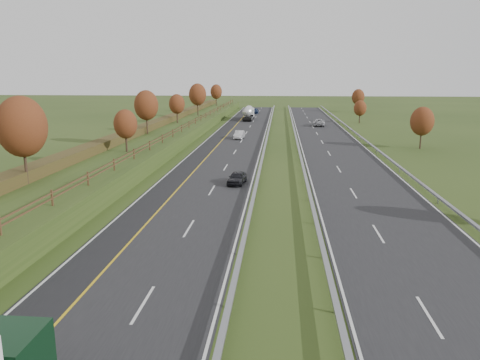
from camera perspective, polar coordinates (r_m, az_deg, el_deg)
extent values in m
plane|color=#2D4017|center=(66.09, 4.87, 2.75)|extent=(400.00, 400.00, 0.00)
cube|color=black|center=(71.47, -1.56, 3.56)|extent=(10.50, 200.00, 0.04)
cube|color=black|center=(71.53, 11.72, 3.31)|extent=(10.50, 200.00, 0.04)
cube|color=black|center=(71.98, -4.53, 3.59)|extent=(3.00, 200.00, 0.04)
cube|color=silver|center=(72.20, -5.55, 3.62)|extent=(0.15, 200.00, 0.01)
cube|color=gold|center=(71.75, -3.35, 3.60)|extent=(0.15, 200.00, 0.01)
cube|color=silver|center=(71.08, 2.50, 3.53)|extent=(0.15, 200.00, 0.01)
cube|color=silver|center=(71.10, 7.67, 3.43)|extent=(0.15, 200.00, 0.01)
cube|color=silver|center=(72.30, 15.70, 3.22)|extent=(0.15, 200.00, 0.01)
cube|color=silver|center=(24.86, -11.73, -14.59)|extent=(0.15, 4.00, 0.01)
cube|color=silver|center=(25.02, 22.03, -15.12)|extent=(0.15, 4.00, 0.01)
cube|color=silver|center=(35.62, -6.26, -5.86)|extent=(0.15, 4.00, 0.01)
cube|color=silver|center=(35.73, 16.50, -6.27)|extent=(0.15, 4.00, 0.01)
cube|color=silver|center=(46.99, -3.46, -1.24)|extent=(0.15, 4.00, 0.01)
cube|color=silver|center=(47.07, 13.66, -1.56)|extent=(0.15, 4.00, 0.01)
cube|color=silver|center=(58.60, -1.77, 1.57)|extent=(0.15, 4.00, 0.01)
cube|color=silver|center=(58.67, 11.95, 1.31)|extent=(0.15, 4.00, 0.01)
cube|color=silver|center=(70.35, -0.63, 3.44)|extent=(0.15, 4.00, 0.01)
cube|color=silver|center=(70.41, 10.80, 3.23)|extent=(0.15, 4.00, 0.01)
cube|color=silver|center=(82.17, 0.18, 4.78)|extent=(0.15, 4.00, 0.01)
cube|color=silver|center=(82.22, 9.98, 4.59)|extent=(0.15, 4.00, 0.01)
cube|color=silver|center=(94.04, 0.78, 5.78)|extent=(0.15, 4.00, 0.01)
cube|color=silver|center=(94.08, 9.36, 5.62)|extent=(0.15, 4.00, 0.01)
cube|color=silver|center=(105.93, 1.26, 6.55)|extent=(0.15, 4.00, 0.01)
cube|color=silver|center=(105.97, 8.88, 6.41)|extent=(0.15, 4.00, 0.01)
cube|color=silver|center=(117.85, 1.63, 7.17)|extent=(0.15, 4.00, 0.01)
cube|color=silver|center=(117.88, 8.50, 7.04)|extent=(0.15, 4.00, 0.01)
cube|color=silver|center=(129.78, 1.94, 7.68)|extent=(0.15, 4.00, 0.01)
cube|color=silver|center=(129.81, 8.18, 7.56)|extent=(0.15, 4.00, 0.01)
cube|color=silver|center=(141.72, 2.20, 8.10)|extent=(0.15, 4.00, 0.01)
cube|color=silver|center=(141.75, 7.92, 7.99)|extent=(0.15, 4.00, 0.01)
cube|color=silver|center=(153.68, 2.42, 8.45)|extent=(0.15, 4.00, 0.01)
cube|color=silver|center=(153.70, 7.70, 8.35)|extent=(0.15, 4.00, 0.01)
cube|color=silver|center=(165.64, 2.61, 8.75)|extent=(0.15, 4.00, 0.01)
cube|color=silver|center=(165.66, 7.51, 8.66)|extent=(0.15, 4.00, 0.01)
cube|color=#2D4017|center=(73.91, -11.66, 4.38)|extent=(12.00, 200.00, 2.00)
cube|color=#3B3A18|center=(74.30, -13.20, 5.55)|extent=(2.20, 180.00, 1.10)
cube|color=#422B19|center=(72.56, -8.28, 5.59)|extent=(0.08, 184.00, 0.10)
cube|color=#422B19|center=(72.51, -8.29, 5.90)|extent=(0.08, 184.00, 0.10)
cube|color=#422B19|center=(31.28, -27.24, -4.98)|extent=(0.12, 0.12, 1.20)
cube|color=#422B19|center=(36.70, -21.94, -2.02)|extent=(0.12, 0.12, 1.20)
cube|color=#422B19|center=(42.43, -18.05, 0.17)|extent=(0.12, 0.12, 1.20)
cube|color=#422B19|center=(48.35, -15.10, 1.83)|extent=(0.12, 0.12, 1.20)
cube|color=#422B19|center=(54.41, -12.80, 3.12)|extent=(0.12, 0.12, 1.20)
cube|color=#422B19|center=(60.56, -10.95, 4.15)|extent=(0.12, 0.12, 1.20)
cube|color=#422B19|center=(66.77, -9.45, 4.99)|extent=(0.12, 0.12, 1.20)
cube|color=#422B19|center=(73.03, -8.20, 5.68)|extent=(0.12, 0.12, 1.20)
cube|color=#422B19|center=(79.34, -7.14, 6.26)|extent=(0.12, 0.12, 1.20)
cube|color=#422B19|center=(85.67, -6.24, 6.75)|extent=(0.12, 0.12, 1.20)
cube|color=#422B19|center=(92.02, -5.46, 7.17)|extent=(0.12, 0.12, 1.20)
cube|color=#422B19|center=(98.40, -4.78, 7.54)|extent=(0.12, 0.12, 1.20)
cube|color=#422B19|center=(104.79, -4.19, 7.86)|extent=(0.12, 0.12, 1.20)
cube|color=#422B19|center=(111.19, -3.66, 8.14)|extent=(0.12, 0.12, 1.20)
cube|color=#422B19|center=(117.60, -3.18, 8.39)|extent=(0.12, 0.12, 1.20)
cube|color=#422B19|center=(124.02, -2.76, 8.62)|extent=(0.12, 0.12, 1.20)
cube|color=#422B19|center=(130.45, -2.38, 8.82)|extent=(0.12, 0.12, 1.20)
cube|color=#422B19|center=(136.89, -2.03, 9.01)|extent=(0.12, 0.12, 1.20)
cube|color=#422B19|center=(143.33, -1.72, 9.17)|extent=(0.12, 0.12, 1.20)
cube|color=#422B19|center=(149.78, -1.43, 9.32)|extent=(0.12, 0.12, 1.20)
cube|color=#422B19|center=(156.23, -1.16, 9.46)|extent=(0.12, 0.12, 1.20)
cube|color=#422B19|center=(162.69, -0.92, 9.59)|extent=(0.12, 0.12, 1.20)
cube|color=gray|center=(70.96, 3.03, 3.97)|extent=(0.32, 200.00, 0.18)
cube|color=gray|center=(23.94, -1.13, -14.82)|extent=(0.10, 0.14, 0.56)
cube|color=gray|center=(30.29, 0.27, -8.72)|extent=(0.10, 0.14, 0.56)
cube|color=gray|center=(36.88, 1.16, -4.76)|extent=(0.10, 0.14, 0.56)
cube|color=gray|center=(43.60, 1.77, -2.01)|extent=(0.10, 0.14, 0.56)
cube|color=gray|center=(50.39, 2.21, 0.00)|extent=(0.10, 0.14, 0.56)
cube|color=gray|center=(57.24, 2.55, 1.53)|extent=(0.10, 0.14, 0.56)
cube|color=gray|center=(64.11, 2.81, 2.73)|extent=(0.10, 0.14, 0.56)
cube|color=gray|center=(71.02, 3.03, 3.70)|extent=(0.10, 0.14, 0.56)
cube|color=gray|center=(77.93, 3.20, 4.50)|extent=(0.10, 0.14, 0.56)
cube|color=gray|center=(84.87, 3.35, 5.17)|extent=(0.10, 0.14, 0.56)
cube|color=gray|center=(91.81, 3.48, 5.73)|extent=(0.10, 0.14, 0.56)
cube|color=gray|center=(98.76, 3.59, 6.22)|extent=(0.10, 0.14, 0.56)
cube|color=gray|center=(105.72, 3.68, 6.64)|extent=(0.10, 0.14, 0.56)
cube|color=gray|center=(112.68, 3.76, 7.02)|extent=(0.10, 0.14, 0.56)
cube|color=gray|center=(119.65, 3.84, 7.34)|extent=(0.10, 0.14, 0.56)
cube|color=gray|center=(126.62, 3.90, 7.63)|extent=(0.10, 0.14, 0.56)
cube|color=gray|center=(133.59, 3.96, 7.90)|extent=(0.10, 0.14, 0.56)
cube|color=gray|center=(140.57, 4.01, 8.13)|extent=(0.10, 0.14, 0.56)
cube|color=gray|center=(147.55, 4.06, 8.34)|extent=(0.10, 0.14, 0.56)
cube|color=gray|center=(154.53, 4.11, 8.54)|extent=(0.10, 0.14, 0.56)
cube|color=gray|center=(161.51, 4.15, 8.71)|extent=(0.10, 0.14, 0.56)
cube|color=gray|center=(168.49, 4.18, 8.88)|extent=(0.10, 0.14, 0.56)
cube|color=gray|center=(70.98, 7.16, 3.89)|extent=(0.32, 200.00, 0.18)
cube|color=gray|center=(24.00, 11.51, -15.01)|extent=(0.10, 0.14, 0.56)
cube|color=gray|center=(30.34, 10.04, -8.89)|extent=(0.10, 0.14, 0.56)
cube|color=gray|center=(36.92, 9.11, -4.91)|extent=(0.10, 0.14, 0.56)
cube|color=gray|center=(43.63, 8.47, -2.14)|extent=(0.10, 0.14, 0.56)
cube|color=gray|center=(50.42, 8.01, -0.11)|extent=(0.10, 0.14, 0.56)
cube|color=gray|center=(57.26, 7.65, 1.43)|extent=(0.10, 0.14, 0.56)
cube|color=gray|center=(64.14, 7.37, 2.65)|extent=(0.10, 0.14, 0.56)
cube|color=gray|center=(71.04, 7.15, 3.62)|extent=(0.10, 0.14, 0.56)
cube|color=gray|center=(77.95, 6.96, 4.43)|extent=(0.10, 0.14, 0.56)
cube|color=gray|center=(84.88, 6.81, 5.10)|extent=(0.10, 0.14, 0.56)
cube|color=gray|center=(91.83, 6.68, 5.67)|extent=(0.10, 0.14, 0.56)
cube|color=gray|center=(98.77, 6.56, 6.16)|extent=(0.10, 0.14, 0.56)
cube|color=gray|center=(105.73, 6.46, 6.59)|extent=(0.10, 0.14, 0.56)
cube|color=gray|center=(112.69, 6.38, 6.97)|extent=(0.10, 0.14, 0.56)
cube|color=gray|center=(119.66, 6.30, 7.30)|extent=(0.10, 0.14, 0.56)
cube|color=gray|center=(126.63, 6.23, 7.59)|extent=(0.10, 0.14, 0.56)
cube|color=gray|center=(133.60, 6.17, 7.85)|extent=(0.10, 0.14, 0.56)
cube|color=gray|center=(140.58, 6.11, 8.09)|extent=(0.10, 0.14, 0.56)
cube|color=gray|center=(147.56, 6.06, 8.30)|extent=(0.10, 0.14, 0.56)
cube|color=gray|center=(154.54, 6.02, 8.50)|extent=(0.10, 0.14, 0.56)
cube|color=gray|center=(161.52, 5.98, 8.68)|extent=(0.10, 0.14, 0.56)
cube|color=gray|center=(168.50, 5.94, 8.84)|extent=(0.10, 0.14, 0.56)
cube|color=gray|center=(72.36, 16.31, 3.65)|extent=(0.32, 200.00, 0.18)
cube|color=gray|center=(45.84, 22.98, -2.31)|extent=(0.10, 0.14, 0.56)
cube|color=gray|center=(58.96, 18.89, 1.18)|extent=(0.10, 0.14, 0.56)
cube|color=gray|center=(72.41, 16.29, 3.38)|extent=(0.10, 0.14, 0.56)
cube|color=gray|center=(86.04, 14.51, 4.89)|extent=(0.10, 0.14, 0.56)
cube|color=gray|center=(99.77, 13.21, 5.98)|extent=(0.10, 0.14, 0.56)
cube|color=gray|center=(113.56, 12.23, 6.80)|extent=(0.10, 0.14, 0.56)
cube|color=gray|center=(127.41, 11.45, 7.45)|extent=(0.10, 0.14, 0.56)
cube|color=gray|center=(141.28, 10.83, 7.96)|extent=(0.10, 0.14, 0.56)
cube|color=gray|center=(155.17, 10.31, 8.38)|extent=(0.10, 0.14, 0.56)
cube|color=gray|center=(169.09, 9.88, 8.74)|extent=(0.10, 0.14, 0.56)
cylinder|color=#2D2116|center=(44.67, -24.65, 1.51)|extent=(0.24, 0.24, 3.15)
ellipsoid|color=#582613|center=(44.20, -25.07, 5.92)|extent=(4.20, 4.20, 5.25)
cylinder|color=#2D2116|center=(59.81, -13.67, 4.38)|extent=(0.24, 0.24, 2.16)
ellipsoid|color=#582613|center=(59.53, -13.79, 6.65)|extent=(2.88, 2.88, 3.60)
cylinder|color=#2D2116|center=(77.56, -11.26, 6.59)|extent=(0.24, 0.24, 2.88)
ellipsoid|color=#582613|center=(77.31, -11.36, 8.93)|extent=(3.84, 3.84, 4.80)
cylinder|color=#2D2116|center=(94.71, -7.66, 7.62)|extent=(0.24, 0.24, 2.34)
ellipsoid|color=#582613|center=(94.53, -7.70, 9.17)|extent=(3.12, 3.12, 3.90)
cylinder|color=#2D2116|center=(112.09, -5.16, 8.63)|extent=(0.24, 0.24, 3.06)
ellipsoid|color=#582613|center=(111.91, -5.19, 10.35)|extent=(4.08, 4.08, 5.10)
cylinder|color=#2D2116|center=(130.24, -4.87, 9.01)|extent=(0.24, 0.24, 2.25)
ellipsoid|color=#582613|center=(130.11, -4.89, 10.10)|extent=(3.00, 3.00, 3.75)
cylinder|color=#2D2116|center=(147.69, -2.90, 9.56)|extent=(0.24, 0.24, 2.70)
ellipsoid|color=#582613|center=(147.56, -2.92, 10.71)|extent=(3.60, 3.60, 4.50)
cylinder|color=#2D2116|center=(78.91, 21.15, 4.55)|extent=(0.24, 0.24, 2.70)
ellipsoid|color=#582613|center=(78.59, 21.32, 6.70)|extent=(3.60, 3.60, 4.50)
cylinder|color=#2D2116|center=(117.12, 14.36, 7.28)|extent=(0.24, 0.24, 2.25)
ellipsoid|color=#582613|center=(116.93, 14.43, 8.49)|extent=(3.00, 3.00, 3.75)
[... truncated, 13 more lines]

